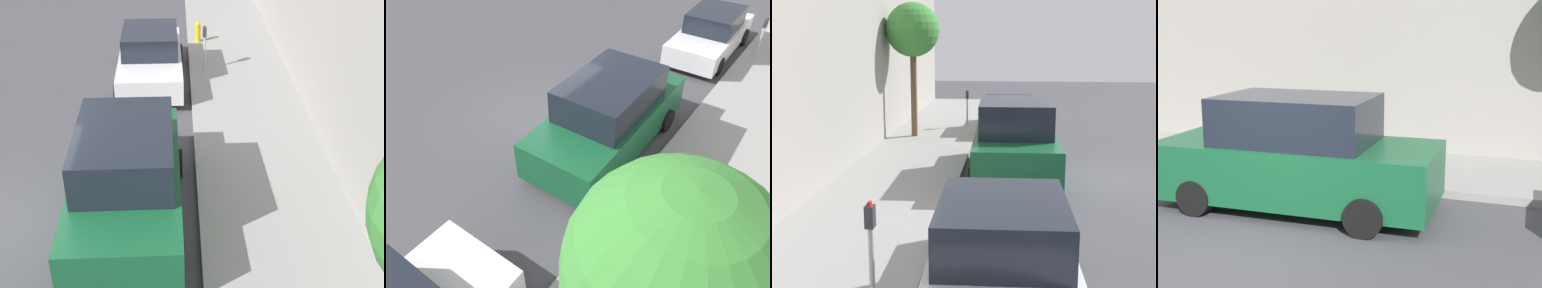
# 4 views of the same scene
# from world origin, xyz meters

# --- Properties ---
(ground_plane) EXTENTS (60.00, 60.00, 0.00)m
(ground_plane) POSITION_xyz_m (0.00, 0.00, 0.00)
(ground_plane) COLOR #424247
(sidewalk) EXTENTS (3.00, 32.00, 0.15)m
(sidewalk) POSITION_xyz_m (5.00, 0.00, 0.07)
(sidewalk) COLOR gray
(sidewalk) RESTS_ON ground_plane
(parked_suv_second) EXTENTS (2.08, 4.84, 1.98)m
(parked_suv_second) POSITION_xyz_m (2.16, 0.11, 0.93)
(parked_suv_second) COLOR #14512D
(parked_suv_second) RESTS_ON ground_plane
(parked_sedan_third) EXTENTS (1.92, 4.54, 1.54)m
(parked_sedan_third) POSITION_xyz_m (2.34, 6.83, 0.73)
(parked_sedan_third) COLOR silver
(parked_sedan_third) RESTS_ON ground_plane
(parking_meter_far) EXTENTS (0.11, 0.15, 1.41)m
(parking_meter_far) POSITION_xyz_m (3.95, 7.17, 1.01)
(parking_meter_far) COLOR #ADADB2
(parking_meter_far) RESTS_ON sidewalk
(fire_hydrant) EXTENTS (0.20, 0.20, 0.69)m
(fire_hydrant) POSITION_xyz_m (3.85, 9.80, 0.49)
(fire_hydrant) COLOR gold
(fire_hydrant) RESTS_ON sidewalk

